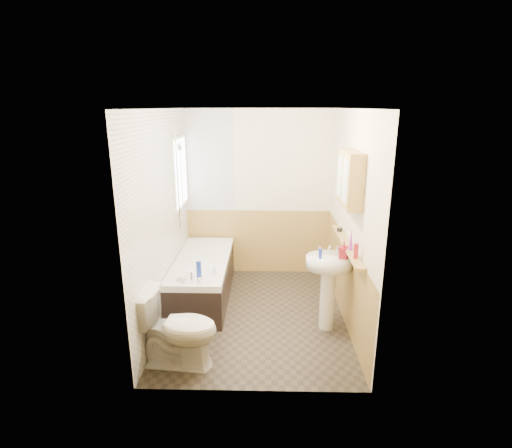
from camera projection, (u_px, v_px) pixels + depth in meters
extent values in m
plane|color=#2A241D|center=(256.00, 315.00, 5.03)|extent=(2.80, 2.80, 0.00)
plane|color=white|center=(256.00, 109.00, 4.32)|extent=(2.80, 2.80, 0.00)
cube|color=#F2E6C8|center=(258.00, 194.00, 6.03)|extent=(2.20, 0.02, 2.50)
cube|color=#F2E6C8|center=(252.00, 265.00, 3.32)|extent=(2.20, 0.02, 2.50)
cube|color=#F2E6C8|center=(162.00, 219.00, 4.70)|extent=(0.02, 2.80, 2.50)
cube|color=#F2E6C8|center=(351.00, 220.00, 4.65)|extent=(0.02, 2.80, 2.50)
cube|color=tan|center=(345.00, 279.00, 4.86)|extent=(0.01, 2.80, 1.00)
cube|color=tan|center=(252.00, 343.00, 3.55)|extent=(2.20, 0.01, 1.00)
cube|color=tan|center=(258.00, 241.00, 6.22)|extent=(2.20, 0.01, 1.00)
cube|color=white|center=(164.00, 219.00, 4.70)|extent=(0.01, 2.80, 2.50)
cube|color=white|center=(209.00, 161.00, 5.88)|extent=(0.75, 0.01, 1.50)
cube|color=white|center=(180.00, 172.00, 5.50)|extent=(0.03, 0.79, 0.99)
cube|color=white|center=(181.00, 172.00, 5.49)|extent=(0.01, 0.70, 0.90)
cube|color=white|center=(181.00, 172.00, 5.49)|extent=(0.01, 0.04, 0.90)
cube|color=black|center=(203.00, 281.00, 5.42)|extent=(0.70, 1.75, 0.49)
cube|color=white|center=(202.00, 261.00, 5.34)|extent=(0.70, 1.75, 0.08)
cube|color=white|center=(202.00, 262.00, 5.35)|extent=(0.56, 1.61, 0.04)
cylinder|color=silver|center=(191.00, 277.00, 4.57)|extent=(0.04, 0.04, 0.14)
sphere|color=silver|center=(184.00, 279.00, 4.58)|extent=(0.06, 0.06, 0.06)
sphere|color=silver|center=(199.00, 280.00, 4.58)|extent=(0.06, 0.06, 0.06)
cylinder|color=silver|center=(177.00, 180.00, 5.25)|extent=(0.02, 0.02, 1.29)
cylinder|color=silver|center=(180.00, 223.00, 5.41)|extent=(0.05, 0.05, 0.02)
cylinder|color=silver|center=(175.00, 134.00, 5.08)|extent=(0.05, 0.05, 0.02)
cylinder|color=silver|center=(179.00, 147.00, 5.12)|extent=(0.07, 0.09, 0.09)
imported|color=white|center=(177.00, 328.00, 3.97)|extent=(0.86, 0.54, 0.80)
cylinder|color=white|center=(327.00, 299.00, 4.64)|extent=(0.17, 0.17, 0.73)
ellipsoid|color=white|center=(329.00, 262.00, 4.51)|extent=(0.53, 0.43, 0.14)
cylinder|color=silver|center=(320.00, 250.00, 4.58)|extent=(0.03, 0.03, 0.08)
cylinder|color=silver|center=(337.00, 250.00, 4.57)|extent=(0.03, 0.03, 0.08)
cylinder|color=silver|center=(329.00, 248.00, 4.55)|extent=(0.02, 0.11, 0.09)
cube|color=tan|center=(347.00, 245.00, 4.53)|extent=(0.10, 1.46, 0.03)
cube|color=tan|center=(350.00, 179.00, 4.25)|extent=(0.16, 0.65, 0.59)
cube|color=silver|center=(345.00, 181.00, 4.10)|extent=(0.01, 0.25, 0.44)
cube|color=silver|center=(340.00, 176.00, 4.41)|extent=(0.01, 0.25, 0.44)
cylinder|color=maroon|center=(356.00, 251.00, 4.07)|extent=(0.05, 0.05, 0.16)
cone|color=purple|center=(351.00, 239.00, 4.30)|extent=(0.05, 0.05, 0.24)
cylinder|color=black|center=(340.00, 230.00, 4.96)|extent=(0.09, 0.09, 0.04)
imported|color=maroon|center=(344.00, 254.00, 4.41)|extent=(0.16, 0.22, 0.09)
cylinder|color=#19339E|center=(320.00, 254.00, 4.41)|extent=(0.05, 0.05, 0.11)
cube|color=#19339E|center=(199.00, 269.00, 4.71)|extent=(0.06, 0.04, 0.20)
cylinder|color=silver|center=(180.00, 278.00, 4.65)|extent=(0.09, 0.09, 0.04)
cylinder|color=silver|center=(215.00, 271.00, 4.80)|extent=(0.04, 0.04, 0.09)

